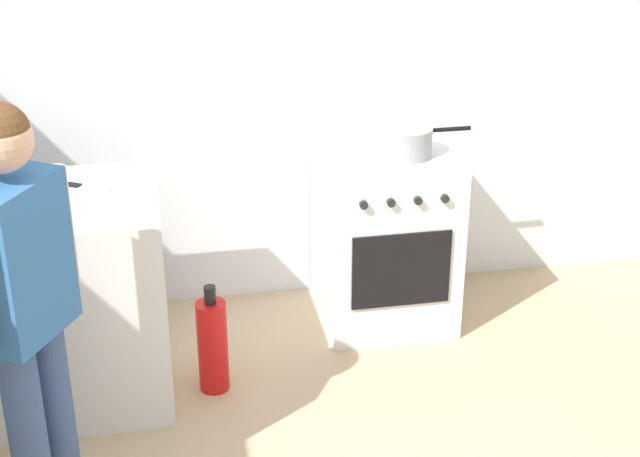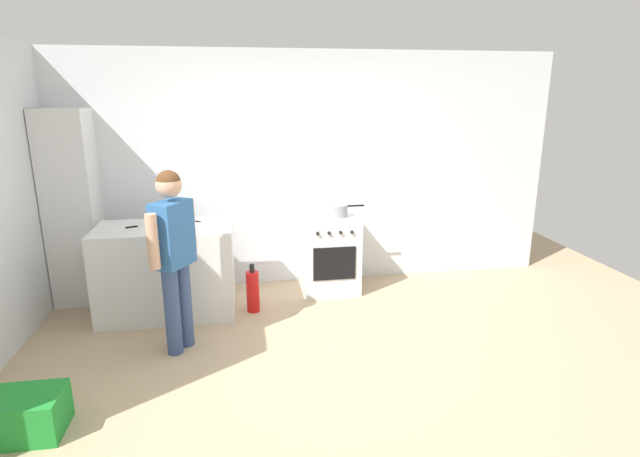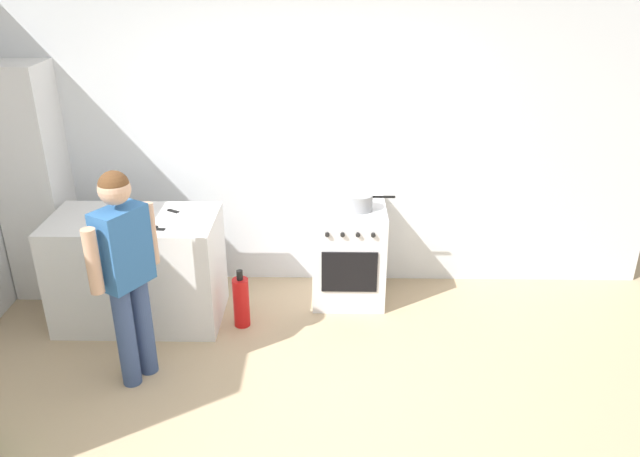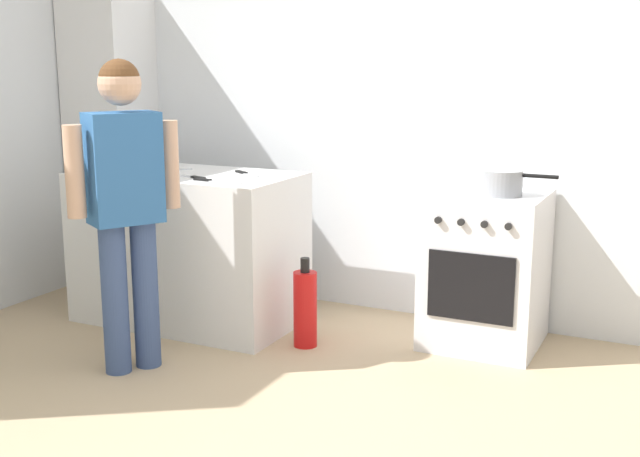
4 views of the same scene
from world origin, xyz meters
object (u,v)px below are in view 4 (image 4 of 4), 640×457
(oven_left, at_px, (486,269))
(person, at_px, (125,192))
(pot, at_px, (502,183))
(knife_paring, at_px, (195,177))
(knife_chef, at_px, (215,181))
(knife_utility, at_px, (246,174))
(knife_carving, at_px, (162,169))
(larder_cabinet, at_px, (112,141))
(fire_extinguisher, at_px, (305,308))

(oven_left, bearing_deg, person, -142.57)
(pot, height_order, knife_paring, pot)
(pot, xyz_separation_m, knife_paring, (-1.62, -0.47, -0.01))
(knife_chef, bearing_deg, knife_utility, 89.90)
(knife_carving, distance_m, larder_cabinet, 0.86)
(pot, relative_size, knife_chef, 1.27)
(fire_extinguisher, bearing_deg, knife_utility, 157.43)
(knife_paring, height_order, knife_chef, same)
(pot, bearing_deg, knife_paring, -163.82)
(knife_carving, bearing_deg, knife_utility, 5.59)
(knife_paring, bearing_deg, knife_chef, -21.64)
(knife_carving, relative_size, person, 0.20)
(oven_left, relative_size, knife_utility, 3.68)
(knife_utility, bearing_deg, knife_carving, -174.41)
(pot, bearing_deg, knife_utility, -171.33)
(oven_left, distance_m, fire_extinguisher, 1.01)
(pot, distance_m, knife_chef, 1.53)
(knife_paring, bearing_deg, fire_extinguisher, 4.27)
(knife_paring, relative_size, fire_extinguisher, 0.41)
(person, bearing_deg, knife_carving, 115.66)
(knife_carving, bearing_deg, knife_paring, -27.72)
(knife_carving, xyz_separation_m, fire_extinguisher, (1.04, -0.15, -0.69))
(knife_utility, distance_m, person, 0.89)
(fire_extinguisher, relative_size, larder_cabinet, 0.25)
(pot, xyz_separation_m, fire_extinguisher, (-0.95, -0.42, -0.70))
(knife_paring, bearing_deg, pot, 16.18)
(pot, distance_m, knife_paring, 1.68)
(knife_chef, distance_m, larder_cabinet, 1.48)
(fire_extinguisher, distance_m, larder_cabinet, 2.03)
(oven_left, relative_size, fire_extinguisher, 1.70)
(knife_chef, xyz_separation_m, larder_cabinet, (-1.30, 0.70, 0.10))
(pot, xyz_separation_m, knife_chef, (-1.44, -0.54, -0.01))
(knife_carving, height_order, knife_chef, same)
(knife_utility, height_order, knife_chef, same)
(knife_utility, relative_size, larder_cabinet, 0.12)
(oven_left, xyz_separation_m, knife_utility, (-1.35, -0.28, 0.48))
(knife_paring, xyz_separation_m, knife_chef, (0.18, -0.07, -0.00))
(oven_left, height_order, knife_utility, knife_utility)
(larder_cabinet, bearing_deg, oven_left, -2.20)
(oven_left, xyz_separation_m, fire_extinguisher, (-0.87, -0.48, -0.21))
(person, bearing_deg, oven_left, 37.43)
(knife_chef, height_order, larder_cabinet, larder_cabinet)
(person, bearing_deg, knife_chef, 74.14)
(larder_cabinet, bearing_deg, person, -47.88)
(knife_carving, bearing_deg, fire_extinguisher, -8.02)
(oven_left, height_order, person, person)
(knife_paring, relative_size, knife_chef, 0.66)
(knife_utility, bearing_deg, larder_cabinet, 163.70)
(pot, height_order, person, person)
(knife_paring, height_order, fire_extinguisher, knife_paring)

